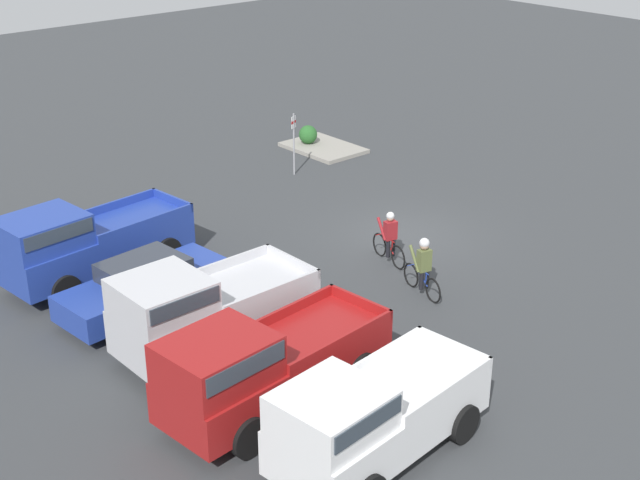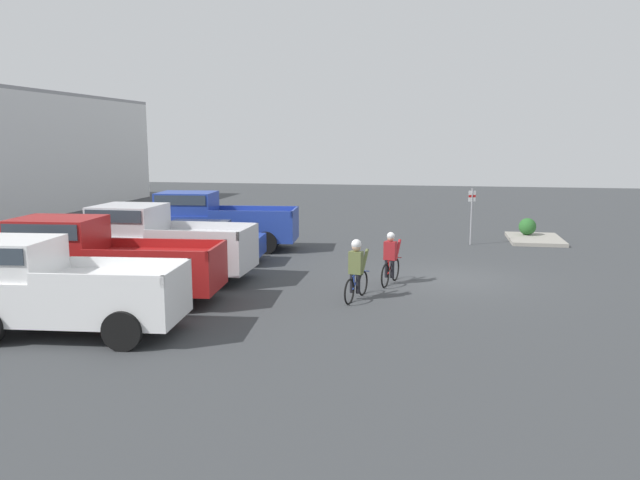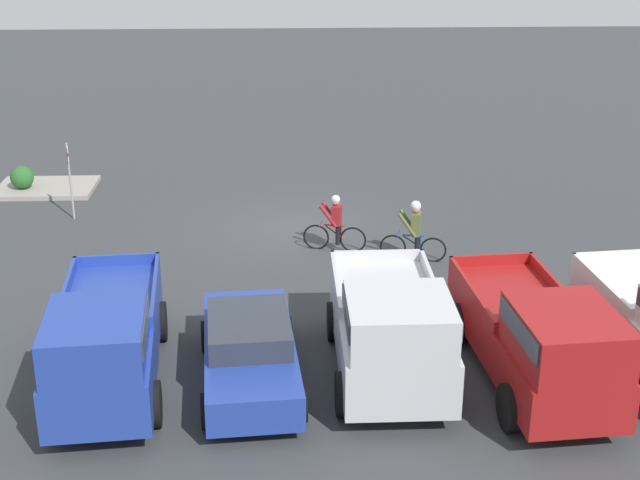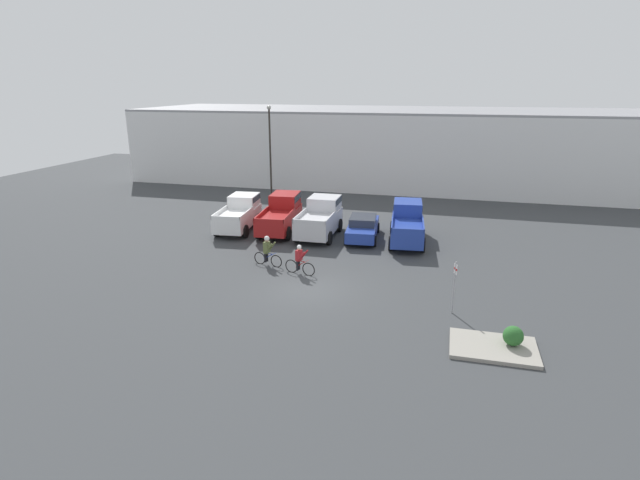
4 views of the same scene
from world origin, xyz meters
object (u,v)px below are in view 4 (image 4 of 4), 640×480
Objects in this scene: pickup_truck_1 at (281,213)px; pickup_truck_3 at (407,222)px; fire_lane_sign at (454,282)px; shrub at (513,336)px; sedan_0 at (363,227)px; lamppost at (270,144)px; pickup_truck_0 at (240,213)px; cyclist_0 at (299,259)px; cyclist_1 at (267,250)px; pickup_truck_2 at (320,217)px.

pickup_truck_3 is at bearing -1.78° from pickup_truck_1.
fire_lane_sign is 3.14× the size of shrub.
sedan_0 is 15.11m from lamppost.
pickup_truck_3 is at bearing 105.93° from fire_lane_sign.
pickup_truck_0 is 0.90× the size of pickup_truck_3.
pickup_truck_1 is 3.28× the size of cyclist_0.
pickup_truck_1 is 6.93m from cyclist_1.
cyclist_0 is 11.26m from shrub.
lamppost is at bearing 114.24° from cyclist_0.
pickup_truck_2 is (2.84, -0.49, 0.01)m from pickup_truck_1.
pickup_truck_2 is at bearing 130.57° from shrub.
cyclist_0 is 2.30× the size of shrub.
pickup_truck_2 is at bearing -177.68° from pickup_truck_3.
pickup_truck_1 reaches higher than cyclist_0.
pickup_truck_0 is 2.89× the size of cyclist_1.
cyclist_1 is (-4.15, -6.21, 0.14)m from sedan_0.
cyclist_0 is (3.56, -7.55, -0.39)m from pickup_truck_1.
pickup_truck_0 is 1.06× the size of sedan_0.
cyclist_0 is at bearing -20.95° from cyclist_1.
cyclist_1 is 0.74× the size of fire_lane_sign.
pickup_truck_1 is at bearing 178.22° from pickup_truck_3.
lamppost is (-12.80, 10.37, 3.29)m from pickup_truck_3.
cyclist_0 is (-4.85, -7.29, -0.38)m from pickup_truck_3.
pickup_truck_1 is 8.41m from pickup_truck_3.
cyclist_0 is (-2.09, -6.99, 0.06)m from sedan_0.
fire_lane_sign is at bearing -52.52° from lamppost.
pickup_truck_1 is at bearing 170.30° from pickup_truck_2.
lamppost reaches higher than pickup_truck_2.
shrub is at bearing -27.12° from cyclist_1.
pickup_truck_1 is 5.69m from sedan_0.
cyclist_0 reaches higher than sedan_0.
lamppost reaches higher than pickup_truck_0.
lamppost is (-7.95, 17.66, 3.67)m from cyclist_0.
shrub is (7.82, -12.34, -0.21)m from sedan_0.
pickup_truck_1 reaches higher than pickup_truck_0.
pickup_truck_2 is 2.80× the size of cyclist_1.
fire_lane_sign is (14.07, -9.82, 0.30)m from pickup_truck_0.
pickup_truck_3 reaches higher than shrub.
pickup_truck_1 is 1.19× the size of sedan_0.
sedan_0 is at bearing -0.30° from pickup_truck_0.
cyclist_1 is (-1.34, -6.28, -0.32)m from pickup_truck_2.
lamppost reaches higher than shrub.
fire_lane_sign reaches higher than cyclist_1.
shrub is (9.91, -5.34, -0.27)m from cyclist_0.
fire_lane_sign is at bearing -74.07° from pickup_truck_3.
shrub is (13.47, -12.89, -0.66)m from pickup_truck_1.
cyclist_0 is at bearing 151.67° from shrub.
lamppost is (-5.90, 16.87, 3.59)m from cyclist_1.
pickup_truck_2 is 13.24m from lamppost.
sedan_0 is 6.33× the size of shrub.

